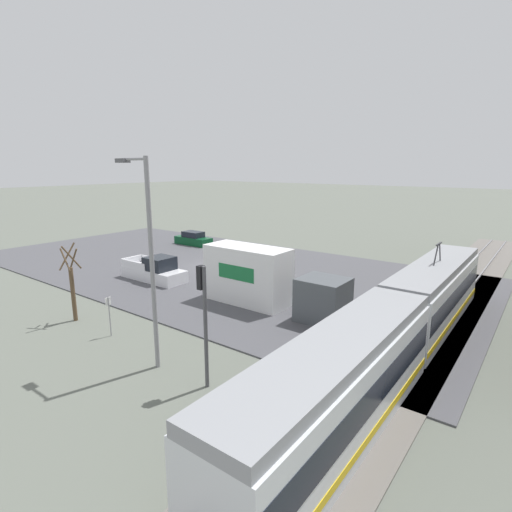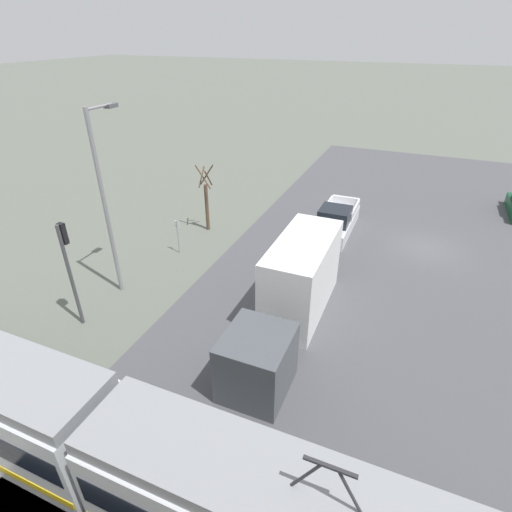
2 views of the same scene
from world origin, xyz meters
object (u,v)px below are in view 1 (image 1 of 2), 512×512
object	(u,v)px
light_rail_tram	(399,328)
no_parking_sign	(109,312)
box_truck	(264,280)
sedan_car_0	(193,239)
traffic_light_pole	(204,310)
street_tree	(72,286)
pickup_truck	(155,271)
street_lamp_near_crossing	(149,252)

from	to	relation	value
light_rail_tram	no_parking_sign	distance (m)	14.48
box_truck	sedan_car_0	distance (m)	21.90
no_parking_sign	traffic_light_pole	bearing A→B (deg)	85.76
box_truck	street_tree	bearing A→B (deg)	-41.32
light_rail_tram	box_truck	xyz separation A→B (m)	(-2.56, -9.28, 0.03)
pickup_truck	sedan_car_0	size ratio (longest dim) A/B	1.26
pickup_truck	street_lamp_near_crossing	size ratio (longest dim) A/B	0.61
light_rail_tram	street_tree	size ratio (longest dim) A/B	5.40
pickup_truck	traffic_light_pole	bearing A→B (deg)	57.87
light_rail_tram	box_truck	size ratio (longest dim) A/B	2.54
sedan_car_0	street_tree	world-z (taller)	street_tree
traffic_light_pole	no_parking_sign	distance (m)	7.79
sedan_car_0	no_parking_sign	distance (m)	25.00
street_tree	light_rail_tram	bearing A→B (deg)	109.57
sedan_car_0	street_tree	distance (m)	23.09
sedan_car_0	no_parking_sign	size ratio (longest dim) A/B	2.10
no_parking_sign	street_tree	bearing A→B (deg)	-90.60
street_tree	street_lamp_near_crossing	distance (m)	8.71
light_rail_tram	no_parking_sign	size ratio (longest dim) A/B	11.44
box_truck	pickup_truck	size ratio (longest dim) A/B	1.71
box_truck	traffic_light_pole	distance (m)	9.93
box_truck	sedan_car_0	xyz separation A→B (m)	(-11.76, -18.45, -1.09)
light_rail_tram	traffic_light_pole	world-z (taller)	traffic_light_pole
pickup_truck	no_parking_sign	size ratio (longest dim) A/B	2.64
sedan_car_0	traffic_light_pole	xyz separation A→B (m)	(20.88, 22.07, 2.61)
sedan_car_0	street_tree	size ratio (longest dim) A/B	0.99
traffic_light_pole	street_tree	xyz separation A→B (m)	(-0.59, -11.12, -1.23)
pickup_truck	sedan_car_0	bearing A→B (deg)	-146.31
pickup_truck	sedan_car_0	distance (m)	14.50
light_rail_tram	street_tree	xyz separation A→B (m)	(5.96, -16.77, 0.32)
light_rail_tram	street_lamp_near_crossing	xyz separation A→B (m)	(6.68, -8.70, 3.51)
street_lamp_near_crossing	no_parking_sign	xyz separation A→B (m)	(-0.69, -4.47, -3.95)
sedan_car_0	traffic_light_pole	distance (m)	30.49
street_lamp_near_crossing	traffic_light_pole	bearing A→B (deg)	92.41
light_rail_tram	sedan_car_0	world-z (taller)	light_rail_tram
traffic_light_pole	street_lamp_near_crossing	world-z (taller)	street_lamp_near_crossing
box_truck	pickup_truck	distance (m)	10.46
street_tree	no_parking_sign	world-z (taller)	street_tree
box_truck	street_lamp_near_crossing	xyz separation A→B (m)	(9.25, 0.58, 3.48)
street_lamp_near_crossing	light_rail_tram	bearing A→B (deg)	127.53
sedan_car_0	pickup_truck	bearing A→B (deg)	33.69
traffic_light_pole	no_parking_sign	xyz separation A→B (m)	(-0.56, -7.51, -1.99)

